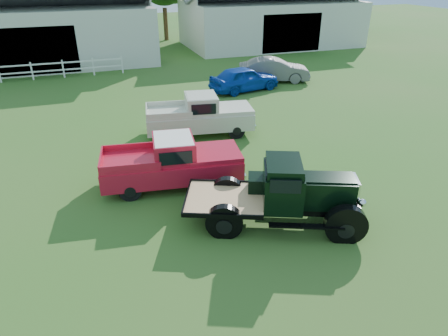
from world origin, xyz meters
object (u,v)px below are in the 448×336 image
object	(u,v)px
white_pickup	(199,115)
misc_car_blue	(244,79)
vintage_flatbed	(278,193)
red_pickup	(172,162)
misc_car_grey	(274,70)

from	to	relation	value
white_pickup	misc_car_blue	distance (m)	7.61
white_pickup	misc_car_blue	bearing A→B (deg)	61.36
vintage_flatbed	red_pickup	size ratio (longest dim) A/B	1.04
misc_car_grey	red_pickup	bearing A→B (deg)	160.01
red_pickup	white_pickup	world-z (taller)	white_pickup
red_pickup	white_pickup	xyz separation A→B (m)	(2.24, 4.27, 0.00)
misc_car_blue	misc_car_grey	world-z (taller)	misc_car_grey
vintage_flatbed	misc_car_blue	bearing A→B (deg)	94.75
red_pickup	misc_car_grey	world-z (taller)	red_pickup
red_pickup	white_pickup	size ratio (longest dim) A/B	1.00
misc_car_blue	misc_car_grey	distance (m)	3.05
white_pickup	misc_car_blue	world-z (taller)	white_pickup
red_pickup	white_pickup	bearing A→B (deg)	70.20
vintage_flatbed	red_pickup	distance (m)	4.15
vintage_flatbed	misc_car_grey	world-z (taller)	vintage_flatbed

